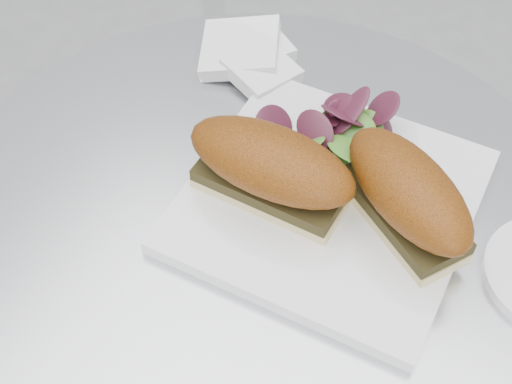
% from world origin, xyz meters
% --- Properties ---
extents(table, '(0.70, 0.70, 0.73)m').
position_xyz_m(table, '(0.00, 0.00, 0.49)').
color(table, silver).
rests_on(table, ground).
extents(plate, '(0.29, 0.29, 0.02)m').
position_xyz_m(plate, '(0.05, 0.06, 0.74)').
color(plate, white).
rests_on(plate, table).
extents(sandwich_left, '(0.18, 0.08, 0.08)m').
position_xyz_m(sandwich_left, '(-0.00, 0.03, 0.79)').
color(sandwich_left, '#D3B984').
rests_on(sandwich_left, plate).
extents(sandwich_right, '(0.18, 0.15, 0.08)m').
position_xyz_m(sandwich_right, '(0.13, 0.06, 0.79)').
color(sandwich_right, '#D3B984').
rests_on(sandwich_right, plate).
extents(salad, '(0.12, 0.12, 0.05)m').
position_xyz_m(salad, '(0.02, 0.13, 0.77)').
color(salad, '#539230').
rests_on(salad, plate).
extents(napkin, '(0.14, 0.14, 0.02)m').
position_xyz_m(napkin, '(-0.12, 0.21, 0.74)').
color(napkin, white).
rests_on(napkin, table).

